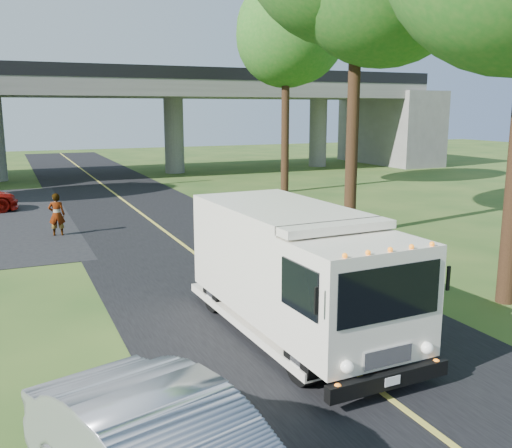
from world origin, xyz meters
TOP-DOWN VIEW (x-y plane):
  - ground at (0.00, 0.00)m, footprint 120.00×120.00m
  - road at (0.00, 10.00)m, footprint 7.00×90.00m
  - lane_line at (0.00, 10.00)m, footprint 0.12×90.00m
  - overpass at (0.00, 32.00)m, footprint 54.00×10.00m
  - tree_right_far at (9.21, 19.84)m, footprint 5.77×5.67m
  - step_van at (-0.16, 1.26)m, footprint 2.56×6.37m
  - pedestrian at (-3.81, 13.16)m, footprint 0.65×0.49m

SIDE VIEW (x-z plane):
  - ground at x=0.00m, z-range 0.00..0.00m
  - road at x=0.00m, z-range 0.00..0.02m
  - lane_line at x=0.00m, z-range 0.03..0.03m
  - pedestrian at x=-3.81m, z-range 0.00..1.60m
  - step_van at x=-0.16m, z-range 0.11..2.75m
  - overpass at x=0.00m, z-range 0.91..8.21m
  - tree_right_far at x=9.21m, z-range 2.81..13.80m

